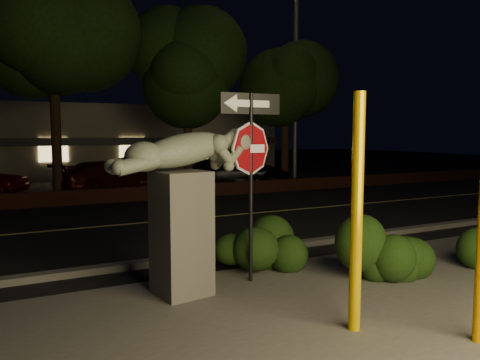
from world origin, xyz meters
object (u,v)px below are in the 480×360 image
object	(u,v)px
signpost	(251,149)
parked_car_dark	(238,171)
sculpture	(183,193)
yellow_pole_left	(357,214)
streetlight	(293,44)
parked_car_darkred	(110,177)

from	to	relation	value
signpost	parked_car_dark	bearing A→B (deg)	65.77
sculpture	parked_car_dark	xyz separation A→B (m)	(7.32, 12.78, -0.85)
signpost	yellow_pole_left	bearing A→B (deg)	-82.65
streetlight	parked_car_dark	size ratio (longest dim) A/B	2.19
signpost	streetlight	bearing A→B (deg)	55.68
sculpture	streetlight	bearing A→B (deg)	41.91
streetlight	parked_car_darkred	xyz separation A→B (m)	(-8.01, 1.23, -5.75)
sculpture	parked_car_darkred	distance (m)	12.96
sculpture	streetlight	size ratio (longest dim) A/B	0.23
yellow_pole_left	parked_car_darkred	xyz separation A→B (m)	(0.14, 15.02, -0.79)
signpost	parked_car_darkred	size ratio (longest dim) A/B	0.67
yellow_pole_left	streetlight	world-z (taller)	streetlight
signpost	sculpture	xyz separation A→B (m)	(-1.16, -0.07, -0.62)
parked_car_darkred	parked_car_dark	bearing A→B (deg)	-111.83
streetlight	parked_car_darkred	bearing A→B (deg)	147.30
yellow_pole_left	sculpture	xyz separation A→B (m)	(-1.39, 2.18, 0.09)
yellow_pole_left	streetlight	distance (m)	16.76
yellow_pole_left	signpost	world-z (taller)	signpost
streetlight	sculpture	bearing A→B (deg)	-153.34
yellow_pole_left	signpost	size ratio (longest dim) A/B	0.95
signpost	sculpture	world-z (taller)	signpost
signpost	parked_car_dark	distance (m)	14.20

